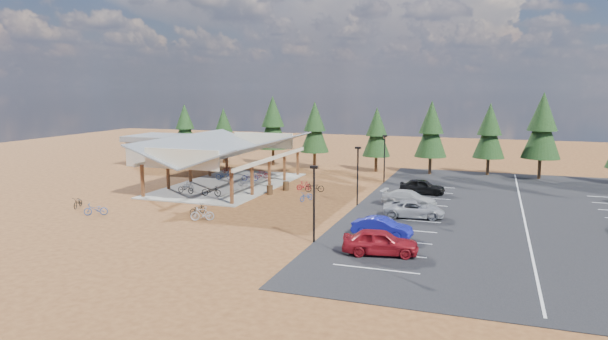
{
  "coord_description": "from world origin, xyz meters",
  "views": [
    {
      "loc": [
        15.92,
        -43.02,
        10.22
      ],
      "look_at": [
        -0.58,
        3.88,
        2.56
      ],
      "focal_mm": 32.0,
      "sensor_mm": 36.0,
      "label": 1
    }
  ],
  "objects_px": {
    "bike_7": "(262,175)",
    "bike_16": "(315,187)",
    "lamp_post_1": "(358,172)",
    "car_2": "(414,209)",
    "bike_5": "(245,181)",
    "car_4": "(422,187)",
    "bike_1": "(189,185)",
    "bike_4": "(211,191)",
    "trash_bin_1": "(286,186)",
    "bike_15": "(304,186)",
    "bike_pavilion": "(228,149)",
    "bike_3": "(228,169)",
    "bike_10": "(96,209)",
    "car_1": "(382,227)",
    "bike_14": "(306,196)",
    "trash_bin_0": "(270,190)",
    "bike_2": "(224,175)",
    "car_3": "(409,198)",
    "car_0": "(380,242)",
    "lamp_post_2": "(384,155)",
    "outbuilding": "(172,150)",
    "bike_6": "(250,177)",
    "bike_12": "(197,209)",
    "bike_8": "(78,202)",
    "lamp_post_0": "(314,198)",
    "bike_13": "(202,214)",
    "bike_0": "(186,188)"
  },
  "relations": [
    {
      "from": "bike_12",
      "to": "bike_10",
      "type": "bearing_deg",
      "value": 42.38
    },
    {
      "from": "bike_2",
      "to": "car_0",
      "type": "distance_m",
      "value": 29.85
    },
    {
      "from": "bike_14",
      "to": "trash_bin_1",
      "type": "bearing_deg",
      "value": 152.69
    },
    {
      "from": "bike_3",
      "to": "bike_14",
      "type": "distance_m",
      "value": 18.05
    },
    {
      "from": "outbuilding",
      "to": "trash_bin_0",
      "type": "xyz_separation_m",
      "value": [
        19.93,
        -14.06,
        -1.58
      ]
    },
    {
      "from": "bike_pavilion",
      "to": "lamp_post_2",
      "type": "distance_m",
      "value": 16.57
    },
    {
      "from": "bike_10",
      "to": "car_3",
      "type": "xyz_separation_m",
      "value": [
        23.27,
        11.51,
        0.24
      ]
    },
    {
      "from": "trash_bin_1",
      "to": "bike_15",
      "type": "bearing_deg",
      "value": 25.91
    },
    {
      "from": "bike_10",
      "to": "bike_7",
      "type": "bearing_deg",
      "value": 137.14
    },
    {
      "from": "bike_0",
      "to": "bike_1",
      "type": "xyz_separation_m",
      "value": [
        -0.65,
        1.59,
        -0.03
      ]
    },
    {
      "from": "bike_pavilion",
      "to": "bike_4",
      "type": "relative_size",
      "value": 10.22
    },
    {
      "from": "bike_pavilion",
      "to": "bike_4",
      "type": "distance_m",
      "value": 6.96
    },
    {
      "from": "bike_2",
      "to": "bike_12",
      "type": "height_order",
      "value": "bike_2"
    },
    {
      "from": "car_1",
      "to": "car_4",
      "type": "height_order",
      "value": "car_4"
    },
    {
      "from": "trash_bin_1",
      "to": "car_4",
      "type": "height_order",
      "value": "car_4"
    },
    {
      "from": "bike_10",
      "to": "bike_14",
      "type": "relative_size",
      "value": 1.12
    },
    {
      "from": "lamp_post_1",
      "to": "car_2",
      "type": "height_order",
      "value": "lamp_post_1"
    },
    {
      "from": "bike_5",
      "to": "car_0",
      "type": "height_order",
      "value": "car_0"
    },
    {
      "from": "bike_13",
      "to": "car_1",
      "type": "bearing_deg",
      "value": 67.66
    },
    {
      "from": "bike_pavilion",
      "to": "bike_2",
      "type": "xyz_separation_m",
      "value": [
        -1.86,
        2.42,
        -3.25
      ]
    },
    {
      "from": "bike_2",
      "to": "bike_10",
      "type": "relative_size",
      "value": 0.97
    },
    {
      "from": "bike_14",
      "to": "car_4",
      "type": "relative_size",
      "value": 0.39
    },
    {
      "from": "car_4",
      "to": "bike_pavilion",
      "type": "bearing_deg",
      "value": 91.94
    },
    {
      "from": "bike_5",
      "to": "car_4",
      "type": "relative_size",
      "value": 0.41
    },
    {
      "from": "bike_7",
      "to": "bike_16",
      "type": "height_order",
      "value": "bike_7"
    },
    {
      "from": "bike_8",
      "to": "bike_15",
      "type": "bearing_deg",
      "value": 20.07
    },
    {
      "from": "outbuilding",
      "to": "car_0",
      "type": "bearing_deg",
      "value": -40.94
    },
    {
      "from": "bike_10",
      "to": "car_4",
      "type": "xyz_separation_m",
      "value": [
        23.64,
        17.38,
        0.28
      ]
    },
    {
      "from": "car_3",
      "to": "bike_14",
      "type": "bearing_deg",
      "value": 99.65
    },
    {
      "from": "outbuilding",
      "to": "bike_4",
      "type": "bearing_deg",
      "value": -48.14
    },
    {
      "from": "bike_6",
      "to": "outbuilding",
      "type": "bearing_deg",
      "value": 42.9
    },
    {
      "from": "bike_1",
      "to": "bike_15",
      "type": "height_order",
      "value": "bike_1"
    },
    {
      "from": "bike_3",
      "to": "bike_10",
      "type": "xyz_separation_m",
      "value": [
        -0.28,
        -22.33,
        -0.05
      ]
    },
    {
      "from": "lamp_post_0",
      "to": "car_4",
      "type": "bearing_deg",
      "value": 75.99
    },
    {
      "from": "bike_1",
      "to": "bike_4",
      "type": "distance_m",
      "value": 4.08
    },
    {
      "from": "car_0",
      "to": "car_4",
      "type": "height_order",
      "value": "car_0"
    },
    {
      "from": "bike_10",
      "to": "car_1",
      "type": "relative_size",
      "value": 0.46
    },
    {
      "from": "bike_15",
      "to": "car_2",
      "type": "xyz_separation_m",
      "value": [
        12.03,
        -8.12,
        0.26
      ]
    },
    {
      "from": "bike_15",
      "to": "car_4",
      "type": "distance_m",
      "value": 11.56
    },
    {
      "from": "lamp_post_0",
      "to": "lamp_post_2",
      "type": "relative_size",
      "value": 1.0
    },
    {
      "from": "lamp_post_2",
      "to": "bike_6",
      "type": "xyz_separation_m",
      "value": [
        -13.82,
        -4.37,
        -2.4
      ]
    },
    {
      "from": "lamp_post_2",
      "to": "car_2",
      "type": "bearing_deg",
      "value": -70.52
    },
    {
      "from": "bike_1",
      "to": "outbuilding",
      "type": "bearing_deg",
      "value": 54.93
    },
    {
      "from": "lamp_post_2",
      "to": "bike_5",
      "type": "distance_m",
      "value": 15.07
    },
    {
      "from": "bike_16",
      "to": "bike_pavilion",
      "type": "bearing_deg",
      "value": -113.09
    },
    {
      "from": "bike_0",
      "to": "bike_3",
      "type": "height_order",
      "value": "bike_0"
    },
    {
      "from": "car_1",
      "to": "car_3",
      "type": "height_order",
      "value": "car_3"
    },
    {
      "from": "bike_13",
      "to": "car_1",
      "type": "xyz_separation_m",
      "value": [
        14.01,
        -0.07,
        0.16
      ]
    },
    {
      "from": "trash_bin_0",
      "to": "bike_2",
      "type": "relative_size",
      "value": 0.5
    },
    {
      "from": "lamp_post_2",
      "to": "bike_15",
      "type": "height_order",
      "value": "lamp_post_2"
    }
  ]
}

